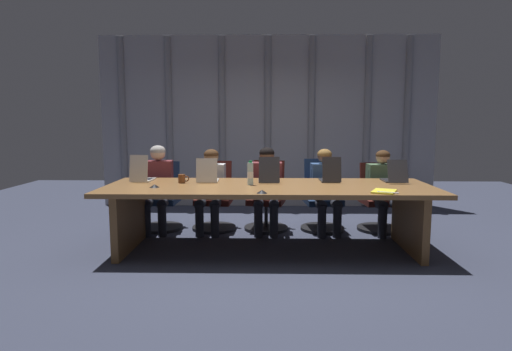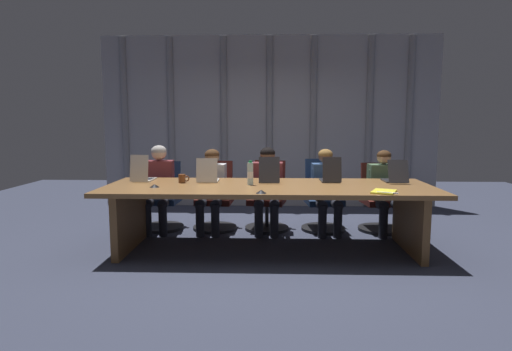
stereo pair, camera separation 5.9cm
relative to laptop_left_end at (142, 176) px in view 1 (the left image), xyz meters
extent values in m
plane|color=#383D51|center=(1.54, -0.29, -0.82)|extent=(11.56, 11.56, 0.00)
cube|color=olive|center=(1.54, -0.29, -0.09)|extent=(3.73, 1.27, 0.05)
cube|color=black|center=(1.54, -0.29, -0.15)|extent=(3.17, 0.10, 0.06)
cube|color=brown|center=(-0.08, -0.29, -0.47)|extent=(0.08, 1.08, 0.71)
cube|color=brown|center=(3.15, -0.29, -0.47)|extent=(0.08, 1.08, 0.71)
cube|color=#9999A0|center=(1.54, 2.36, 0.65)|extent=(5.78, 0.10, 2.94)
cylinder|color=gray|center=(-0.98, 2.31, 0.65)|extent=(0.12, 0.12, 2.88)
cylinder|color=gray|center=(-0.17, 2.31, 0.65)|extent=(0.12, 0.12, 2.88)
cylinder|color=gray|center=(0.75, 2.31, 0.65)|extent=(0.12, 0.12, 2.88)
cylinder|color=gray|center=(1.53, 2.31, 0.65)|extent=(0.12, 0.12, 2.88)
cylinder|color=gray|center=(2.29, 2.31, 0.65)|extent=(0.12, 0.12, 2.88)
cylinder|color=gray|center=(3.24, 2.31, 0.65)|extent=(0.12, 0.12, 2.88)
cylinder|color=gray|center=(3.92, 2.31, 0.65)|extent=(0.12, 0.12, 2.88)
cube|color=beige|center=(0.00, 0.06, -0.05)|extent=(0.22, 0.34, 0.02)
cube|color=black|center=(0.00, 0.09, -0.04)|extent=(0.19, 0.19, 0.00)
cube|color=beige|center=(0.00, -0.14, 0.11)|extent=(0.22, 0.08, 0.31)
cube|color=black|center=(0.00, -0.13, 0.11)|extent=(0.20, 0.06, 0.28)
cube|color=beige|center=(0.80, 0.02, -0.05)|extent=(0.26, 0.31, 0.02)
cube|color=black|center=(0.80, 0.04, -0.04)|extent=(0.22, 0.17, 0.00)
cube|color=beige|center=(0.81, -0.16, 0.09)|extent=(0.25, 0.07, 0.28)
cube|color=black|center=(0.81, -0.15, 0.09)|extent=(0.22, 0.06, 0.25)
cube|color=#2D2D33|center=(1.54, 0.03, -0.05)|extent=(0.25, 0.33, 0.02)
cube|color=black|center=(1.54, 0.06, -0.04)|extent=(0.21, 0.18, 0.00)
cube|color=#2D2D33|center=(1.54, -0.17, 0.10)|extent=(0.25, 0.09, 0.30)
cube|color=black|center=(1.54, -0.16, 0.10)|extent=(0.22, 0.07, 0.27)
cube|color=#2D2D33|center=(2.28, 0.07, -0.05)|extent=(0.22, 0.31, 0.02)
cube|color=black|center=(2.28, 0.09, -0.04)|extent=(0.19, 0.17, 0.00)
cube|color=#2D2D33|center=(2.28, -0.12, 0.10)|extent=(0.22, 0.07, 0.29)
cube|color=black|center=(2.28, -0.11, 0.10)|extent=(0.20, 0.05, 0.26)
cube|color=#2D2D33|center=(3.05, 0.07, -0.05)|extent=(0.23, 0.30, 0.02)
cube|color=black|center=(3.05, 0.09, -0.04)|extent=(0.20, 0.16, 0.00)
cube|color=#2D2D33|center=(3.05, -0.13, 0.08)|extent=(0.23, 0.11, 0.26)
cube|color=black|center=(3.05, -0.13, 0.09)|extent=(0.21, 0.10, 0.23)
cube|color=navy|center=(0.05, 0.65, -0.41)|extent=(0.50, 0.50, 0.08)
cube|color=navy|center=(0.06, 0.87, -0.14)|extent=(0.44, 0.13, 0.48)
cylinder|color=#262628|center=(0.05, 0.65, -0.62)|extent=(0.05, 0.05, 0.33)
cylinder|color=black|center=(0.05, 0.65, -0.80)|extent=(0.60, 0.60, 0.04)
cube|color=#511E19|center=(0.79, 0.65, -0.41)|extent=(0.51, 0.51, 0.08)
cube|color=#511E19|center=(0.80, 0.86, -0.13)|extent=(0.44, 0.14, 0.49)
cylinder|color=#262628|center=(0.79, 0.65, -0.62)|extent=(0.05, 0.05, 0.33)
cylinder|color=black|center=(0.79, 0.65, -0.80)|extent=(0.60, 0.60, 0.04)
cube|color=#511E19|center=(1.51, 0.65, -0.41)|extent=(0.55, 0.55, 0.08)
cube|color=#511E19|center=(1.55, 0.86, -0.13)|extent=(0.45, 0.19, 0.49)
cylinder|color=#262628|center=(1.51, 0.65, -0.62)|extent=(0.05, 0.05, 0.33)
cylinder|color=black|center=(1.51, 0.65, -0.80)|extent=(0.60, 0.60, 0.04)
cube|color=navy|center=(2.29, 0.65, -0.41)|extent=(0.53, 0.53, 0.08)
cube|color=navy|center=(2.26, 0.86, -0.12)|extent=(0.44, 0.16, 0.52)
cylinder|color=#262628|center=(2.29, 0.65, -0.62)|extent=(0.05, 0.05, 0.33)
cylinder|color=black|center=(2.29, 0.65, -0.80)|extent=(0.60, 0.60, 0.04)
cube|color=#511E19|center=(3.06, 0.65, -0.41)|extent=(0.52, 0.52, 0.08)
cube|color=#511E19|center=(3.04, 0.86, -0.14)|extent=(0.44, 0.15, 0.47)
cylinder|color=#262628|center=(3.06, 0.65, -0.62)|extent=(0.05, 0.05, 0.33)
cylinder|color=black|center=(3.06, 0.65, -0.80)|extent=(0.60, 0.60, 0.04)
cube|color=brown|center=(0.04, 0.63, -0.12)|extent=(0.39, 0.24, 0.51)
sphere|color=beige|center=(0.04, 0.63, 0.24)|extent=(0.20, 0.20, 0.20)
ellipsoid|color=#B2ADA8|center=(0.04, 0.63, 0.26)|extent=(0.21, 0.21, 0.15)
cylinder|color=brown|center=(0.20, 0.64, -0.06)|extent=(0.08, 0.14, 0.27)
cylinder|color=beige|center=(0.21, 0.43, -0.17)|extent=(0.08, 0.30, 0.06)
cylinder|color=brown|center=(-0.12, 0.61, -0.06)|extent=(0.08, 0.14, 0.27)
cylinder|color=beige|center=(-0.10, 0.41, -0.17)|extent=(0.08, 0.30, 0.06)
cylinder|color=#262833|center=(0.15, 0.43, -0.40)|extent=(0.16, 0.41, 0.13)
cylinder|color=#262833|center=(0.16, 0.25, -0.61)|extent=(0.11, 0.11, 0.43)
cylinder|color=#262833|center=(-0.05, 0.42, -0.40)|extent=(0.16, 0.41, 0.13)
cylinder|color=#262833|center=(-0.04, 0.24, -0.61)|extent=(0.11, 0.11, 0.43)
cube|color=silver|center=(0.77, 0.63, -0.14)|extent=(0.37, 0.24, 0.46)
sphere|color=#8C6647|center=(0.77, 0.63, 0.19)|extent=(0.20, 0.20, 0.20)
ellipsoid|color=#472D19|center=(0.77, 0.63, 0.22)|extent=(0.20, 0.20, 0.15)
cylinder|color=silver|center=(0.92, 0.62, -0.10)|extent=(0.08, 0.14, 0.27)
cylinder|color=#8C6647|center=(0.91, 0.41, -0.22)|extent=(0.08, 0.30, 0.06)
cylinder|color=silver|center=(0.61, 0.63, -0.10)|extent=(0.08, 0.14, 0.27)
cylinder|color=#8C6647|center=(0.60, 0.42, -0.22)|extent=(0.08, 0.30, 0.06)
cylinder|color=#262833|center=(0.86, 0.42, -0.40)|extent=(0.15, 0.41, 0.13)
cylinder|color=#262833|center=(0.85, 0.24, -0.61)|extent=(0.11, 0.11, 0.43)
cylinder|color=#262833|center=(0.66, 0.43, -0.40)|extent=(0.15, 0.41, 0.13)
cylinder|color=#262833|center=(0.65, 0.25, -0.61)|extent=(0.11, 0.11, 0.43)
cube|color=brown|center=(1.52, 0.63, -0.13)|extent=(0.41, 0.23, 0.49)
sphere|color=brown|center=(1.52, 0.63, 0.22)|extent=(0.20, 0.20, 0.20)
ellipsoid|color=black|center=(1.52, 0.63, 0.24)|extent=(0.20, 0.20, 0.15)
cylinder|color=brown|center=(1.69, 0.62, -0.08)|extent=(0.07, 0.14, 0.27)
cylinder|color=brown|center=(1.68, 0.41, -0.20)|extent=(0.07, 0.30, 0.06)
cylinder|color=brown|center=(1.34, 0.63, -0.08)|extent=(0.07, 0.14, 0.27)
cylinder|color=brown|center=(1.34, 0.42, -0.20)|extent=(0.07, 0.30, 0.06)
cylinder|color=#262833|center=(1.61, 0.42, -0.40)|extent=(0.14, 0.40, 0.13)
cylinder|color=#262833|center=(1.61, 0.24, -0.61)|extent=(0.11, 0.11, 0.43)
cylinder|color=#262833|center=(1.41, 0.43, -0.40)|extent=(0.14, 0.40, 0.13)
cylinder|color=#262833|center=(1.41, 0.25, -0.61)|extent=(0.11, 0.11, 0.43)
cube|color=#335184|center=(2.29, 0.63, -0.14)|extent=(0.37, 0.25, 0.47)
sphere|color=brown|center=(2.29, 0.63, 0.20)|extent=(0.19, 0.19, 0.19)
ellipsoid|color=olive|center=(2.29, 0.63, 0.22)|extent=(0.19, 0.19, 0.14)
cylinder|color=#335184|center=(2.44, 0.64, -0.09)|extent=(0.08, 0.14, 0.27)
cylinder|color=brown|center=(2.45, 0.43, -0.21)|extent=(0.09, 0.30, 0.06)
cylinder|color=#335184|center=(2.15, 0.61, -0.09)|extent=(0.08, 0.14, 0.27)
cylinder|color=brown|center=(2.16, 0.40, -0.21)|extent=(0.09, 0.30, 0.06)
cylinder|color=#262833|center=(2.41, 0.43, -0.40)|extent=(0.16, 0.41, 0.13)
cylinder|color=#262833|center=(2.42, 0.25, -0.61)|extent=(0.11, 0.11, 0.43)
cylinder|color=#262833|center=(2.21, 0.42, -0.40)|extent=(0.16, 0.41, 0.13)
cylinder|color=#262833|center=(2.22, 0.24, -0.61)|extent=(0.11, 0.11, 0.43)
cube|color=#4C6B4C|center=(3.07, 0.63, -0.14)|extent=(0.41, 0.24, 0.47)
sphere|color=tan|center=(3.07, 0.63, 0.19)|extent=(0.18, 0.18, 0.18)
ellipsoid|color=#472D19|center=(3.07, 0.63, 0.21)|extent=(0.19, 0.19, 0.14)
cylinder|color=#4C6B4C|center=(3.24, 0.63, -0.10)|extent=(0.08, 0.14, 0.27)
cylinder|color=tan|center=(3.25, 0.43, -0.22)|extent=(0.08, 0.30, 0.06)
cylinder|color=#4C6B4C|center=(2.91, 0.62, -0.10)|extent=(0.08, 0.14, 0.27)
cylinder|color=tan|center=(2.92, 0.41, -0.22)|extent=(0.08, 0.30, 0.06)
cylinder|color=#262833|center=(3.18, 0.43, -0.40)|extent=(0.15, 0.41, 0.13)
cylinder|color=#262833|center=(3.19, 0.25, -0.61)|extent=(0.11, 0.11, 0.43)
cylinder|color=#262833|center=(2.98, 0.42, -0.40)|extent=(0.15, 0.41, 0.13)
cylinder|color=#262833|center=(2.99, 0.24, -0.61)|extent=(0.11, 0.11, 0.43)
cylinder|color=silver|center=(1.32, -0.26, 0.07)|extent=(0.07, 0.07, 0.26)
cylinder|color=white|center=(1.32, -0.26, 0.05)|extent=(0.07, 0.07, 0.08)
cylinder|color=green|center=(1.32, -0.26, 0.21)|extent=(0.04, 0.04, 0.02)
cylinder|color=brown|center=(0.50, -0.13, -0.01)|extent=(0.08, 0.08, 0.10)
torus|color=brown|center=(0.56, -0.13, -0.01)|extent=(0.07, 0.01, 0.07)
cone|color=black|center=(0.27, -0.48, -0.05)|extent=(0.11, 0.11, 0.03)
cone|color=black|center=(1.46, -0.84, -0.05)|extent=(0.11, 0.11, 0.03)
cube|color=yellow|center=(2.73, -0.74, -0.06)|extent=(0.32, 0.36, 0.02)
cylinder|color=silver|center=(2.73, -0.87, -0.04)|extent=(0.20, 0.10, 0.01)
camera|label=1|loc=(1.50, -5.14, 0.67)|focal=30.11mm
camera|label=2|loc=(1.56, -5.14, 0.67)|focal=30.11mm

